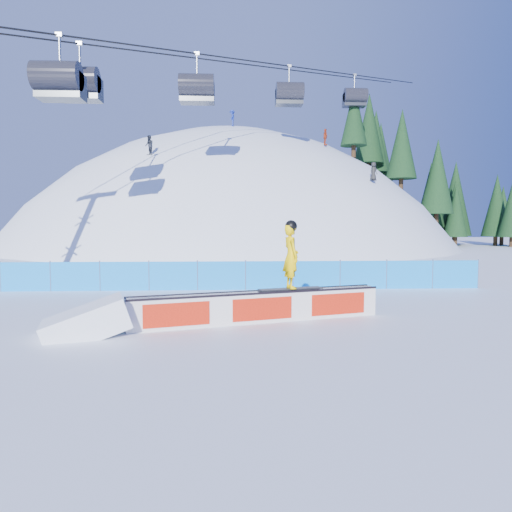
{
  "coord_description": "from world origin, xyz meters",
  "views": [
    {
      "loc": [
        0.48,
        -14.46,
        2.75
      ],
      "look_at": [
        1.21,
        -0.01,
        1.74
      ],
      "focal_mm": 32.0,
      "sensor_mm": 36.0,
      "label": 1
    }
  ],
  "objects": [
    {
      "name": "ground",
      "position": [
        0.0,
        0.0,
        0.0
      ],
      "size": [
        160.0,
        160.0,
        0.0
      ],
      "primitive_type": "plane",
      "color": "white",
      "rests_on": "ground"
    },
    {
      "name": "snow_hill",
      "position": [
        0.0,
        42.0,
        -18.0
      ],
      "size": [
        64.0,
        64.0,
        64.0
      ],
      "color": "white",
      "rests_on": "ground"
    },
    {
      "name": "treeline",
      "position": [
        24.5,
        40.77,
        9.59
      ],
      "size": [
        26.21,
        13.27,
        20.72
      ],
      "color": "#302013",
      "rests_on": "ground"
    },
    {
      "name": "safety_fence",
      "position": [
        0.0,
        4.5,
        0.6
      ],
      "size": [
        22.05,
        0.05,
        1.3
      ],
      "color": "#0980E6",
      "rests_on": "ground"
    },
    {
      "name": "chairlift",
      "position": [
        4.74,
        27.49,
        16.89
      ],
      "size": [
        40.8,
        41.7,
        22.0
      ],
      "color": "#8D939A",
      "rests_on": "ground"
    },
    {
      "name": "rail_box",
      "position": [
        1.23,
        -1.82,
        0.43
      ],
      "size": [
        7.14,
        2.58,
        0.88
      ],
      "rotation": [
        0.0,
        0.0,
        0.29
      ],
      "color": "silver",
      "rests_on": "ground"
    },
    {
      "name": "snow_ramp",
      "position": [
        -3.14,
        -3.13,
        0.0
      ],
      "size": [
        2.43,
        1.89,
        1.33
      ],
      "primitive_type": null,
      "rotation": [
        0.0,
        -0.31,
        0.29
      ],
      "color": "white",
      "rests_on": "ground"
    },
    {
      "name": "snowboarder",
      "position": [
        2.13,
        -1.55,
        1.85
      ],
      "size": [
        1.92,
        0.87,
        1.99
      ],
      "rotation": [
        0.0,
        0.0,
        1.8
      ],
      "color": "black",
      "rests_on": "rail_box"
    },
    {
      "name": "distant_skiers",
      "position": [
        3.22,
        30.25,
        11.01
      ],
      "size": [
        20.73,
        10.53,
        8.23
      ],
      "color": "black",
      "rests_on": "ground"
    }
  ]
}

